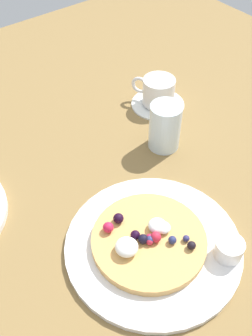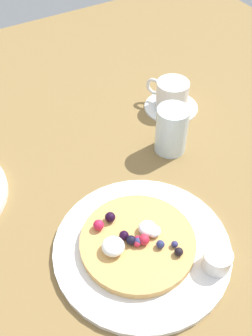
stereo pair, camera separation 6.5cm
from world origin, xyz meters
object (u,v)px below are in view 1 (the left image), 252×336
syrup_ramekin (229,249)px  water_glass (165,127)px  coffee_saucer (158,103)px  coffee_cup (158,91)px  pancake_plate (155,244)px

syrup_ramekin → water_glass: size_ratio=0.46×
coffee_saucer → coffee_cup: size_ratio=1.26×
pancake_plate → water_glass: (17.91, 17.94, 4.53)cm
coffee_cup → water_glass: water_glass is taller
pancake_plate → water_glass: water_glass is taller
water_glass → coffee_cup: bearing=54.4°
coffee_saucer → water_glass: (-8.27, -11.26, 4.66)cm
syrup_ramekin → water_glass: (10.13, 26.94, 2.31)cm
syrup_ramekin → coffee_saucer: syrup_ramekin is taller
coffee_saucer → pancake_plate: bearing=-131.9°
coffee_cup → water_glass: size_ratio=0.98×
coffee_saucer → syrup_ramekin: bearing=-115.7°
coffee_cup → pancake_plate: bearing=-131.6°
pancake_plate → coffee_cup: (26.10, 29.37, 3.47)cm
syrup_ramekin → water_glass: 28.87cm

